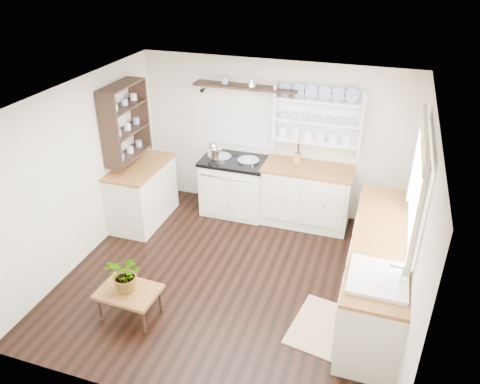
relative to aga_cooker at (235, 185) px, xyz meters
name	(u,v)px	position (x,y,z in m)	size (l,w,h in m)	color
floor	(232,278)	(0.50, -1.57, -0.45)	(4.00, 3.80, 0.01)	black
wall_back	(273,138)	(0.50, 0.33, 0.70)	(4.00, 0.02, 2.30)	beige
wall_right	(416,228)	(2.50, -1.57, 0.70)	(0.02, 3.80, 2.30)	beige
wall_left	(81,173)	(-1.50, -1.57, 0.70)	(0.02, 3.80, 2.30)	beige
ceiling	(230,99)	(0.50, -1.57, 1.85)	(4.00, 3.80, 0.01)	white
window	(418,185)	(2.44, -1.42, 1.12)	(0.08, 1.55, 1.22)	white
aga_cooker	(235,185)	(0.00, 0.00, 0.00)	(0.98, 0.68, 0.91)	white
back_cabinets	(306,194)	(1.10, 0.03, 0.01)	(1.27, 0.63, 0.90)	#EFE4CE
right_cabinets	(377,270)	(2.20, -1.47, 0.01)	(0.62, 2.43, 0.90)	#EFE4CE
belfast_sink	(376,288)	(2.20, -2.22, 0.35)	(0.55, 0.60, 0.45)	white
left_cabinets	(142,193)	(-1.20, -0.67, 0.01)	(0.62, 1.13, 0.90)	#EFE4CE
plate_rack	(319,117)	(1.15, 0.29, 1.11)	(1.20, 0.22, 0.90)	white
high_shelf	(245,87)	(0.10, 0.21, 1.46)	(1.50, 0.29, 0.16)	black
left_shelving	(125,121)	(-1.34, -0.67, 1.10)	(0.28, 0.80, 1.05)	black
kettle	(213,150)	(-0.28, -0.12, 0.60)	(0.18, 0.18, 0.22)	silver
utensil_crock	(297,158)	(0.91, 0.11, 0.53)	(0.12, 0.12, 0.14)	olive
center_table	(129,294)	(-0.36, -2.55, -0.14)	(0.67, 0.49, 0.35)	brown
potted_plant	(126,274)	(-0.36, -2.55, 0.13)	(0.39, 0.34, 0.44)	#3F7233
floor_rug	(319,325)	(1.68, -2.06, -0.44)	(0.55, 0.85, 0.02)	#976D57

